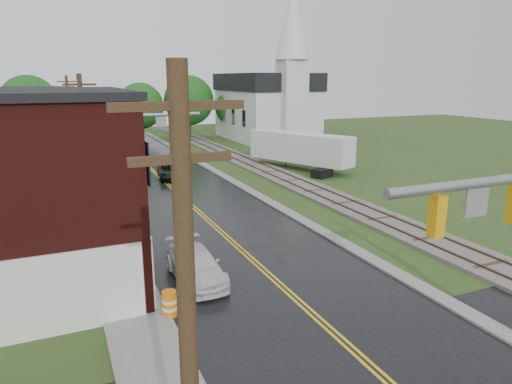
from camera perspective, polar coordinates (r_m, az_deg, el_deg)
main_road at (r=37.90m, az=-10.44°, el=0.47°), size 10.00×90.00×0.02m
curb_right at (r=44.04m, az=-5.14°, el=2.54°), size 0.80×70.00×0.12m
sidewalk_left at (r=32.21m, az=-19.10°, el=-2.50°), size 2.40×50.00×0.12m
yellow_house at (r=32.52m, az=-28.15°, el=2.56°), size 8.00×7.00×6.40m
darkred_building at (r=41.48m, az=-25.82°, el=3.57°), size 7.00×6.00×4.40m
church at (r=66.10m, az=1.66°, el=11.53°), size 10.40×18.40×20.00m
railroad at (r=45.66m, az=0.34°, el=3.14°), size 3.20×80.00×0.30m
traffic_signal_far at (r=33.49m, az=-15.41°, el=7.08°), size 7.34×0.43×7.20m
utility_pole_a at (r=7.32m, az=-8.41°, el=-19.51°), size 1.80×0.28×9.00m
utility_pole_b at (r=28.26m, az=-20.53°, el=4.97°), size 1.80×0.28×9.00m
utility_pole_c at (r=50.11m, az=-22.20°, el=8.42°), size 1.80×0.28×9.00m
tree_left_e at (r=51.98m, az=-24.56°, el=8.47°), size 6.40×6.40×8.16m
suv_dark at (r=41.35m, az=-10.57°, el=2.52°), size 2.77×4.93×1.30m
pickup_white at (r=20.63m, az=-7.60°, el=-9.06°), size 1.99×4.81×1.39m
semi_trailer at (r=44.81m, az=5.58°, el=5.51°), size 6.61×11.08×3.56m
construction_barrel at (r=17.94m, az=-10.75°, el=-13.57°), size 0.61×0.61×1.01m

